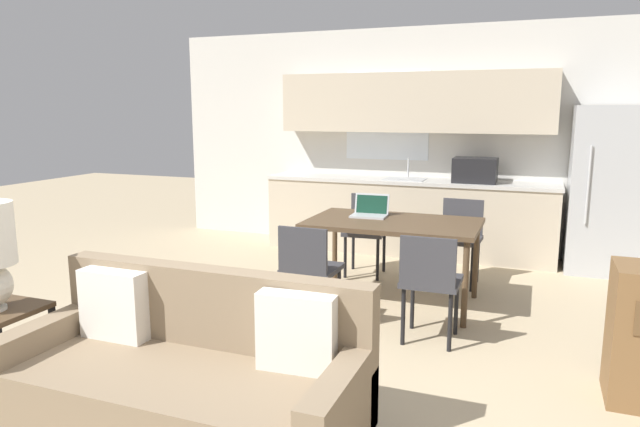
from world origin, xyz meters
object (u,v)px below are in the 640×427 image
couch (190,376)px  laptop (370,211)px  dining_chair_far_right (460,235)px  refrigerator (611,190)px  dining_table (393,228)px  dining_chair_far_left (367,228)px  dining_chair_near_left (309,267)px  dining_chair_near_right (430,279)px

couch → laptop: 2.69m
dining_chair_far_right → refrigerator: bearing=38.0°
refrigerator → laptop: bearing=-142.3°
dining_table → dining_chair_far_left: bearing=120.5°
refrigerator → dining_chair_far_right: 1.77m
dining_table → couch: (-0.47, -2.49, -0.35)m
dining_table → dining_chair_far_right: (0.48, 0.82, -0.20)m
dining_chair_far_left → dining_table: bearing=-63.3°
laptop → dining_chair_far_right: bearing=39.3°
dining_chair_near_left → dining_chair_far_right: size_ratio=1.00×
dining_chair_far_left → dining_chair_far_right: (0.96, -0.00, 0.00)m
dining_table → laptop: laptop is taller
dining_chair_near_left → dining_chair_near_right: bearing=-179.3°
refrigerator → couch: 4.94m
dining_table → refrigerator: bearing=43.8°
dining_chair_near_left → dining_chair_near_right: 0.96m
couch → laptop: size_ratio=5.66×
refrigerator → laptop: 2.72m
dining_chair_near_right → laptop: size_ratio=2.51×
dining_table → laptop: bearing=149.3°
dining_table → dining_chair_near_left: size_ratio=1.79×
dining_chair_near_left → dining_chair_far_right: bearing=-120.4°
couch → dining_chair_near_right: size_ratio=2.26×
dining_table → couch: size_ratio=0.79×
refrigerator → dining_chair_near_left: bearing=-132.2°
dining_chair_near_right → dining_table: bearing=-59.3°
refrigerator → dining_chair_near_left: 3.55m
couch → dining_chair_near_left: bearing=90.2°
dining_chair_near_right → refrigerator: bearing=-118.9°
dining_chair_far_right → dining_chair_near_right: size_ratio=1.00×
couch → dining_chair_far_right: size_ratio=2.26×
refrigerator → dining_table: refrigerator is taller
couch → dining_chair_near_left: 1.69m
dining_table → dining_chair_near_left: bearing=-120.9°
dining_table → laptop: size_ratio=4.50×
couch → dining_chair_far_left: size_ratio=2.26×
refrigerator → dining_chair_near_right: 2.99m
dining_chair_far_left → laptop: bearing=-75.1°
couch → laptop: (0.21, 2.64, 0.46)m
dining_chair_near_left → dining_chair_near_right: (0.96, 0.01, 0.00)m
dining_chair_far_right → dining_chair_near_right: 1.61m
refrigerator → couch: bearing=-118.8°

